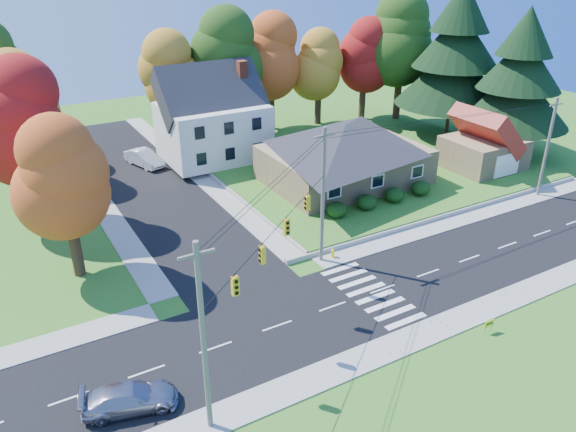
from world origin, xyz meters
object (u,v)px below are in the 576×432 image
Objects in this scene: ranch_house at (345,153)px; silver_sedan at (130,398)px; fire_hydrant at (333,254)px; white_car at (144,158)px.

ranch_house is 3.14× the size of silver_sedan.
silver_sedan is at bearing -144.42° from ranch_house.
white_car is at bearing 103.75° from fire_hydrant.
fire_hydrant is at bearing -51.75° from silver_sedan.
ranch_house is 20.08× the size of fire_hydrant.
ranch_house is at bearing 51.86° from fire_hydrant.
ranch_house reaches higher than white_car.
white_car is 26.10m from fire_hydrant.
ranch_house is 31.41m from silver_sedan.
ranch_house reaches higher than fire_hydrant.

